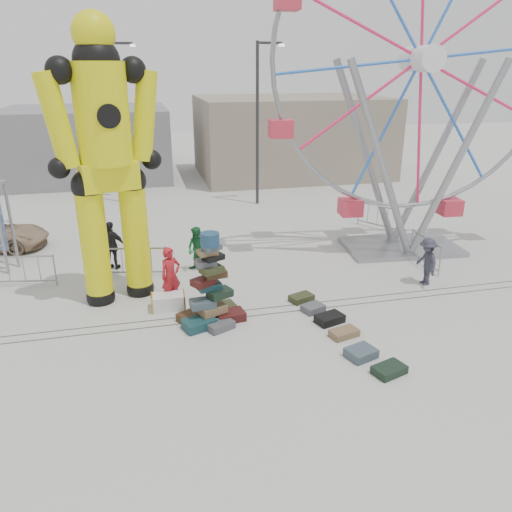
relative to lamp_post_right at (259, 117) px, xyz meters
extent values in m
plane|color=#9E9E99|center=(-3.09, -13.00, -4.48)|extent=(90.00, 90.00, 0.00)
cube|color=#47443F|center=(-3.09, -12.40, -4.48)|extent=(40.00, 0.04, 0.01)
cube|color=#47443F|center=(-3.09, -12.00, -4.48)|extent=(40.00, 0.04, 0.01)
cube|color=gray|center=(3.91, 7.00, -1.98)|extent=(12.00, 8.00, 5.00)
cube|color=gray|center=(-9.09, 9.00, -2.28)|extent=(10.00, 8.00, 4.40)
cylinder|color=#2D2D30|center=(-0.09, 0.00, -0.48)|extent=(0.16, 0.16, 8.00)
cube|color=#2D2D30|center=(0.51, 0.00, 3.42)|extent=(1.20, 0.15, 0.12)
cube|color=silver|center=(1.11, 0.00, 3.32)|extent=(0.25, 0.25, 0.12)
cylinder|color=#2D2D30|center=(-7.09, 2.00, -0.48)|extent=(0.16, 0.16, 8.00)
cube|color=#2D2D30|center=(-6.49, 2.00, 3.42)|extent=(1.20, 0.15, 0.12)
cube|color=silver|center=(-5.89, 2.00, 3.32)|extent=(0.25, 0.25, 0.12)
cube|color=#163E44|center=(-4.84, -12.76, -4.34)|extent=(1.02, 0.86, 0.28)
cube|color=#441312|center=(-3.90, -12.48, -4.35)|extent=(0.89, 0.68, 0.26)
cube|color=#402814|center=(-5.00, -12.24, -4.36)|extent=(0.92, 0.83, 0.24)
cube|color=#31371B|center=(-4.06, -11.96, -4.35)|extent=(0.89, 0.70, 0.26)
cube|color=#505257|center=(-4.28, -12.93, -4.37)|extent=(0.89, 0.77, 0.22)
cube|color=black|center=(-4.59, -11.89, -4.36)|extent=(0.80, 0.61, 0.24)
cube|color=brown|center=(-4.42, -12.46, -4.08)|extent=(0.90, 0.77, 0.24)
cube|color=#40515B|center=(-4.69, -12.51, -3.85)|extent=(0.74, 0.55, 0.22)
cube|color=black|center=(-4.18, -12.41, -3.63)|extent=(0.80, 0.69, 0.22)
cube|color=#163E44|center=(-4.47, -12.30, -3.42)|extent=(0.74, 0.58, 0.20)
cube|color=#441312|center=(-4.64, -12.41, -3.23)|extent=(0.77, 0.70, 0.20)
cube|color=#402814|center=(-4.28, -12.36, -3.03)|extent=(0.65, 0.49, 0.20)
cube|color=#31371B|center=(-4.40, -12.51, -2.85)|extent=(0.72, 0.62, 0.17)
cube|color=#505257|center=(-4.55, -12.41, -2.67)|extent=(0.60, 0.44, 0.17)
cube|color=black|center=(-4.34, -12.44, -2.51)|extent=(0.65, 0.56, 0.15)
cube|color=brown|center=(-4.49, -12.43, -2.36)|extent=(0.58, 0.45, 0.15)
cube|color=#40515B|center=(-4.38, -12.48, -2.21)|extent=(0.59, 0.52, 0.13)
cylinder|color=navy|center=(-4.42, -12.46, -1.97)|extent=(0.52, 0.52, 0.35)
sphere|color=black|center=(-7.60, -10.36, -4.31)|extent=(0.87, 0.87, 0.87)
cylinder|color=yellow|center=(-7.60, -10.36, -2.64)|extent=(0.80, 0.80, 3.68)
sphere|color=black|center=(-7.60, -10.36, -0.81)|extent=(0.92, 0.92, 0.92)
sphere|color=black|center=(-6.39, -10.00, -4.31)|extent=(0.87, 0.87, 0.87)
cylinder|color=yellow|center=(-6.39, -10.00, -2.64)|extent=(0.80, 0.80, 3.68)
sphere|color=black|center=(-6.39, -10.00, -0.81)|extent=(0.92, 0.92, 0.92)
cube|color=yellow|center=(-7.00, -10.18, -0.58)|extent=(1.80, 1.34, 0.80)
cylinder|color=yellow|center=(-7.00, -10.18, 1.15)|extent=(1.49, 1.49, 2.76)
sphere|color=black|center=(-7.00, -10.18, 2.53)|extent=(1.26, 1.26, 1.26)
sphere|color=yellow|center=(-7.00, -10.18, 3.21)|extent=(1.15, 1.15, 1.15)
sphere|color=black|center=(-7.93, -10.45, 2.30)|extent=(0.74, 0.74, 0.74)
cylinder|color=yellow|center=(-8.15, -10.52, 1.03)|extent=(1.07, 0.84, 2.59)
sphere|color=black|center=(-8.26, -10.55, -0.23)|extent=(0.60, 0.60, 0.60)
sphere|color=black|center=(-6.06, -9.90, 2.30)|extent=(0.74, 0.74, 0.74)
cylinder|color=yellow|center=(-5.84, -9.84, 1.03)|extent=(1.07, 0.84, 2.59)
sphere|color=black|center=(-5.73, -9.80, -0.23)|extent=(0.60, 0.60, 0.60)
cube|color=gray|center=(3.87, -8.16, -4.39)|extent=(4.66, 3.04, 0.18)
cylinder|color=gray|center=(2.38, -8.84, -0.93)|extent=(3.10, 0.54, 7.21)
cylinder|color=gray|center=(5.21, -9.08, -0.93)|extent=(3.10, 0.54, 7.21)
cylinder|color=gray|center=(2.52, -7.24, -0.93)|extent=(3.10, 0.54, 7.21)
cylinder|color=gray|center=(5.35, -7.49, -0.93)|extent=(3.10, 0.54, 7.21)
cylinder|color=white|center=(3.87, -8.16, 2.63)|extent=(1.06, 2.02, 0.89)
torus|color=gray|center=(3.87, -8.16, 2.63)|extent=(10.81, 1.12, 10.84)
cube|color=#C72A3F|center=(3.87, -8.16, -3.15)|extent=(0.87, 0.87, 0.62)
cylinder|color=gray|center=(-10.80, -6.98, -2.90)|extent=(0.11, 0.11, 3.17)
cube|color=silver|center=(-5.59, -11.35, -4.25)|extent=(1.01, 0.60, 0.47)
cube|color=#31371B|center=(-1.51, -11.76, -4.38)|extent=(0.84, 0.69, 0.20)
cube|color=#505257|center=(-1.39, -12.53, -4.38)|extent=(0.76, 0.68, 0.21)
cube|color=black|center=(-1.16, -13.29, -4.36)|extent=(0.91, 0.73, 0.24)
cube|color=brown|center=(-1.07, -14.11, -4.39)|extent=(0.86, 0.63, 0.19)
cube|color=#40515B|center=(-1.06, -15.18, -4.37)|extent=(0.86, 0.78, 0.23)
cube|color=black|center=(-0.71, -16.01, -4.38)|extent=(0.90, 0.72, 0.20)
imported|color=#A81820|center=(-5.45, -10.98, -3.57)|extent=(0.79, 0.68, 1.82)
imported|color=#196430|center=(-4.35, -8.59, -3.67)|extent=(1.00, 1.00, 1.63)
imported|color=black|center=(-7.28, -7.68, -3.60)|extent=(1.12, 0.80, 1.77)
imported|color=#282935|center=(2.92, -11.50, -3.68)|extent=(0.64, 1.06, 1.61)
camera|label=1|loc=(-6.16, -25.13, 2.42)|focal=35.00mm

